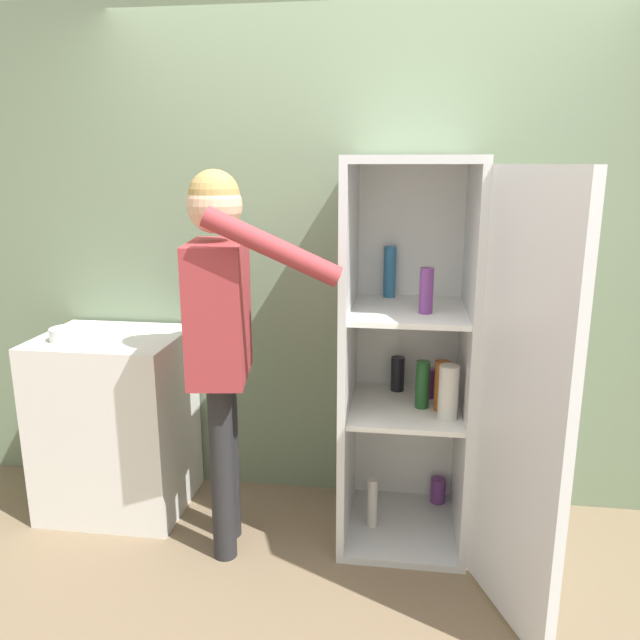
# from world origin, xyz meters

# --- Properties ---
(ground_plane) EXTENTS (12.00, 12.00, 0.00)m
(ground_plane) POSITION_xyz_m (0.00, 0.00, 0.00)
(ground_plane) COLOR #7A664C
(wall_back) EXTENTS (7.00, 0.06, 2.55)m
(wall_back) POSITION_xyz_m (0.00, 0.98, 1.27)
(wall_back) COLOR gray
(wall_back) RESTS_ON ground_plane
(refrigerator) EXTENTS (0.84, 1.19, 1.80)m
(refrigerator) POSITION_xyz_m (0.35, 0.53, 0.89)
(refrigerator) COLOR silver
(refrigerator) RESTS_ON ground_plane
(person) EXTENTS (0.71, 0.55, 1.75)m
(person) POSITION_xyz_m (-0.55, 0.36, 1.12)
(person) COLOR #262628
(person) RESTS_ON ground_plane
(counter) EXTENTS (0.70, 0.58, 0.93)m
(counter) POSITION_xyz_m (-1.22, 0.64, 0.46)
(counter) COLOR white
(counter) RESTS_ON ground_plane
(bowl) EXTENTS (0.17, 0.17, 0.06)m
(bowl) POSITION_xyz_m (-1.38, 0.54, 0.96)
(bowl) COLOR white
(bowl) RESTS_ON counter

